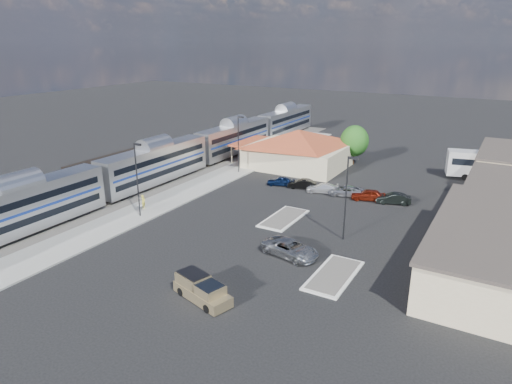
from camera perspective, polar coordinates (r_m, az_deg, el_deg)
The scene contains 23 objects.
ground at distance 53.87m, azimuth -1.28°, elevation -3.28°, with size 280.00×280.00×0.00m, color black.
railbed at distance 71.98m, azimuth -12.36°, elevation 1.99°, with size 16.00×100.00×0.12m, color #4C4944.
platform at distance 64.93m, azimuth -7.61°, elevation 0.49°, with size 5.50×92.00×0.18m, color gray.
passenger_train at distance 67.01m, azimuth -12.42°, elevation 3.26°, with size 3.00×104.00×5.55m.
freight_cars at distance 69.35m, azimuth -17.74°, elevation 2.51°, with size 2.80×46.00×4.00m.
station_depot at distance 75.32m, azimuth 5.23°, elevation 5.49°, with size 18.35×12.24×6.20m.
traffic_island_south at distance 53.67m, azimuth 3.49°, elevation -3.28°, with size 3.30×7.50×0.21m.
traffic_island_north at distance 41.78m, azimuth 9.71°, elevation -10.19°, with size 3.30×7.50×0.21m.
lamp_plat_s at distance 54.10m, azimuth -14.62°, elevation 2.18°, with size 1.08×0.25×9.00m.
lamp_plat_n at distance 70.90m, azimuth -2.16°, elevation 6.56°, with size 1.08×0.25×9.00m.
lamp_lot at distance 47.27m, azimuth 11.32°, elevation 0.08°, with size 1.08×0.25×9.00m.
tree_depot at distance 77.94m, azimuth 12.20°, elevation 6.26°, with size 4.71×4.71×6.63m.
pickup_truck at distance 37.71m, azimuth -6.73°, elevation -12.06°, with size 5.73×3.39×1.87m.
suv at distance 44.53m, azimuth 4.33°, elevation -7.06°, with size 2.69×5.83×1.62m, color #95999D.
coach_bus at distance 76.42m, azimuth 27.62°, elevation 3.06°, with size 13.33×5.71×4.18m.
person_a at distance 57.74m, azimuth -13.90°, elevation -1.19°, with size 0.65×0.43×1.78m, color gold.
person_b at distance 56.80m, azimuth -14.35°, elevation -1.56°, with size 0.86×0.67×1.76m, color silver.
parked_car_a at distance 65.71m, azimuth 3.12°, elevation 1.38°, with size 1.60×3.99×1.36m, color #0D1C41.
parked_car_b at distance 64.67m, azimuth 5.76°, elevation 1.03°, with size 1.43×4.09×1.35m, color black.
parked_car_c at distance 63.24m, azimuth 8.29°, elevation 0.49°, with size 1.79×4.40×1.28m, color white.
parked_car_d at distance 62.47m, azimuth 11.11°, elevation 0.14°, with size 2.26×4.90×1.36m, color #93949B.
parked_car_e at distance 61.29m, azimuth 13.84°, elevation -0.35°, with size 1.77×4.40×1.50m, color maroon.
parked_car_f at distance 60.86m, azimuth 16.80°, elevation -0.78°, with size 1.50×4.31×1.42m, color black.
Camera 1 is at (26.02, -42.74, 19.96)m, focal length 32.00 mm.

